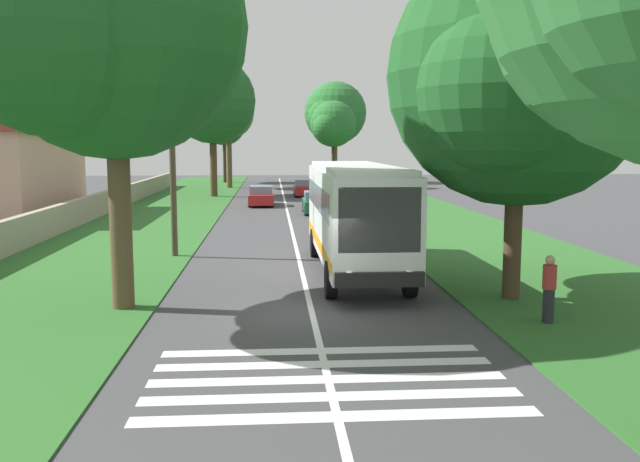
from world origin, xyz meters
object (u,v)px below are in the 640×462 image
at_px(trailing_car_0, 317,203).
at_px(roadside_tree_left_2, 223,125).
at_px(trailing_car_1, 261,196).
at_px(roadside_tree_right_2, 332,125).
at_px(roadside_tree_left_0, 211,103).
at_px(roadside_tree_left_1, 105,34).
at_px(roadside_tree_right_1, 334,115).
at_px(roadside_tree_right_0, 509,84).
at_px(coach_bus, 354,211).
at_px(pedestrian, 549,288).
at_px(roadside_tree_left_3, 227,115).
at_px(trailing_car_2, 304,188).
at_px(utility_pole, 172,149).

xyz_separation_m(trailing_car_0, roadside_tree_left_2, (35.70, 8.32, 5.86)).
bearing_deg(trailing_car_1, roadside_tree_right_2, -19.04).
xyz_separation_m(roadside_tree_left_0, roadside_tree_left_1, (-39.95, -0.70, -0.54)).
height_order(trailing_car_0, roadside_tree_right_1, roadside_tree_right_1).
distance_m(roadside_tree_left_2, roadside_tree_right_0, 61.35).
bearing_deg(roadside_tree_left_0, trailing_car_0, -151.96).
relative_size(coach_bus, trailing_car_0, 2.60).
distance_m(roadside_tree_left_2, roadside_tree_right_1, 12.73).
relative_size(roadside_tree_left_2, pedestrian, 5.36).
relative_size(roadside_tree_left_1, roadside_tree_right_0, 1.09).
distance_m(roadside_tree_left_3, pedestrian, 55.01).
bearing_deg(roadside_tree_right_1, trailing_car_0, 173.08).
xyz_separation_m(trailing_car_2, roadside_tree_left_2, (20.82, 8.22, 5.86)).
xyz_separation_m(trailing_car_0, roadside_tree_left_3, (25.96, 7.25, 6.63)).
relative_size(coach_bus, roadside_tree_left_0, 0.97).
distance_m(trailing_car_1, roadside_tree_right_1, 31.85).
bearing_deg(roadside_tree_left_1, trailing_car_0, -15.93).
relative_size(trailing_car_2, roadside_tree_left_0, 0.37).
distance_m(coach_bus, roadside_tree_left_3, 47.18).
relative_size(roadside_tree_right_1, pedestrian, 6.80).
height_order(trailing_car_1, utility_pole, utility_pole).
relative_size(roadside_tree_left_1, pedestrian, 6.45).
height_order(trailing_car_0, roadside_tree_left_0, roadside_tree_left_0).
height_order(roadside_tree_left_0, roadside_tree_right_2, roadside_tree_left_0).
bearing_deg(roadside_tree_right_0, roadside_tree_left_3, 12.34).
bearing_deg(trailing_car_2, roadside_tree_left_2, 21.53).
bearing_deg(roadside_tree_left_0, trailing_car_2, -89.40).
height_order(roadside_tree_right_0, roadside_tree_right_2, roadside_tree_right_0).
distance_m(roadside_tree_left_0, roadside_tree_left_3, 11.20).
xyz_separation_m(roadside_tree_left_1, roadside_tree_right_2, (51.08, -10.45, -0.99)).
relative_size(trailing_car_0, trailing_car_1, 1.00).
height_order(roadside_tree_left_1, roadside_tree_right_2, roadside_tree_left_1).
distance_m(coach_bus, roadside_tree_right_2, 46.61).
xyz_separation_m(roadside_tree_left_1, roadside_tree_right_1, (60.97, -11.52, 0.49)).
relative_size(trailing_car_1, roadside_tree_left_1, 0.39).
bearing_deg(roadside_tree_right_2, roadside_tree_right_0, -179.43).
xyz_separation_m(trailing_car_0, roadside_tree_left_0, (14.79, 7.88, 7.15)).
height_order(roadside_tree_right_1, utility_pole, roadside_tree_right_1).
xyz_separation_m(coach_bus, trailing_car_2, (35.26, 0.01, -1.48)).
bearing_deg(roadside_tree_right_0, coach_bus, 43.56).
bearing_deg(roadside_tree_right_2, coach_bus, 175.84).
bearing_deg(utility_pole, roadside_tree_left_3, 0.65).
distance_m(trailing_car_1, pedestrian, 34.19).
bearing_deg(roadside_tree_left_3, roadside_tree_left_0, 176.78).
xyz_separation_m(roadside_tree_left_2, utility_pole, (-52.20, -1.55, -2.29)).
relative_size(trailing_car_1, roadside_tree_right_1, 0.37).
xyz_separation_m(roadside_tree_left_0, roadside_tree_right_1, (21.02, -12.22, -0.05)).
bearing_deg(pedestrian, roadside_tree_left_0, 15.53).
height_order(trailing_car_0, trailing_car_2, same).
bearing_deg(roadside_tree_left_3, pedestrian, -168.24).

